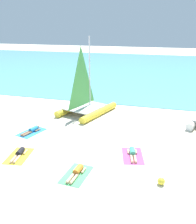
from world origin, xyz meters
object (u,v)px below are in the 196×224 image
towel_center_left (19,156)px  towel_leftmost (32,132)px  towel_center_right (76,175)px  towel_rightmost (133,156)px  sunbather_center_right (77,172)px  sunbather_center_left (19,153)px  sunbather_leftmost (32,130)px  sailboat_yellow (86,103)px  beach_ball (161,181)px  sunbather_rightmost (133,153)px

towel_center_left → towel_leftmost: bearing=108.1°
towel_center_right → towel_rightmost: bearing=48.2°
towel_center_right → towel_leftmost: bearing=140.2°
towel_center_left → sunbather_center_right: size_ratio=1.21×
sunbather_center_left → towel_center_right: size_ratio=0.82×
sunbather_center_left → towel_rightmost: 6.21m
towel_leftmost → sunbather_center_right: size_ratio=1.21×
sunbather_leftmost → towel_center_right: 6.10m
towel_center_left → sunbather_center_right: (3.67, -0.76, 0.13)m
sailboat_yellow → towel_center_right: sailboat_yellow is taller
towel_center_right → towel_rightmost: same height
towel_rightmost → beach_ball: (1.63, -2.25, 0.16)m
sunbather_center_right → towel_rightmost: size_ratio=0.82×
sunbather_center_right → towel_rightmost: bearing=51.3°
towel_center_right → sunbather_rightmost: bearing=49.1°
sunbather_leftmost → sunbather_center_right: (4.65, -3.88, 0.00)m
towel_leftmost → towel_center_right: size_ratio=1.00×
sailboat_yellow → towel_leftmost: size_ratio=3.14×
towel_leftmost → beach_ball: (8.59, -3.56, 0.16)m
sunbather_center_left → towel_center_left: bearing=-90.0°
towel_rightmost → sunbather_rightmost: (-0.02, 0.06, 0.13)m
sailboat_yellow → towel_rightmost: bearing=-34.3°
towel_leftmost → sunbather_center_right: bearing=-39.3°
sunbather_center_left → beach_ball: bearing=-13.2°
sunbather_center_right → towel_center_right: bearing=-90.0°
sunbather_center_right → sailboat_yellow: bearing=109.8°
sailboat_yellow → towel_center_right: bearing=-56.9°
sunbather_center_right → beach_ball: (3.93, 0.26, 0.04)m
towel_leftmost → beach_ball: bearing=-22.5°
towel_center_left → sunbather_center_left: size_ratio=1.21×
sailboat_yellow → sunbather_leftmost: (-2.23, -4.58, -0.76)m
towel_center_right → beach_ball: (3.93, 0.33, 0.16)m
sunbather_center_left → towel_center_right: (3.68, -0.90, -0.13)m
towel_center_right → sunbather_leftmost: bearing=139.6°
towel_leftmost → sunbather_leftmost: size_ratio=1.23×
sunbather_center_right → sunbather_rightmost: (2.28, 2.58, 0.00)m
beach_ball → towel_leftmost: bearing=157.5°
sunbather_center_right → sunbather_rightmost: same height
towel_leftmost → towel_rightmost: 7.09m
sailboat_yellow → sunbather_rightmost: size_ratio=3.84×
sunbather_leftmost → beach_ball: (8.58, -3.62, 0.04)m
sunbather_rightmost → sailboat_yellow: bearing=114.6°
beach_ball → sailboat_yellow: bearing=127.7°
sailboat_yellow → sunbather_rightmost: (4.70, -5.88, -0.76)m
beach_ball → towel_rightmost: bearing=125.9°
sailboat_yellow → towel_leftmost: (-2.25, -4.64, -0.88)m
sunbather_center_right → towel_rightmost: 3.41m
towel_rightmost → beach_ball: size_ratio=5.68×
sailboat_yellow → towel_center_right: (2.41, -8.53, -0.88)m
towel_leftmost → towel_rightmost: (6.97, -1.31, 0.00)m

